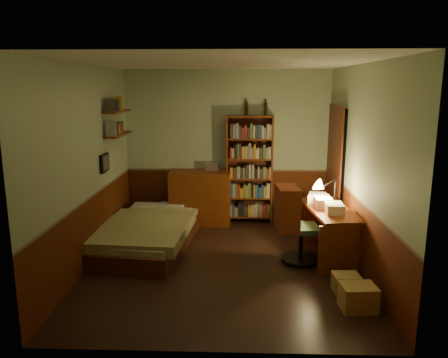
{
  "coord_description": "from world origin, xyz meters",
  "views": [
    {
      "loc": [
        0.2,
        -5.47,
        2.32
      ],
      "look_at": [
        0.0,
        0.25,
        1.1
      ],
      "focal_mm": 35.0,
      "sensor_mm": 36.0,
      "label": 1
    }
  ],
  "objects_px": {
    "desk": "(328,233)",
    "desk_lamp": "(335,186)",
    "bed": "(147,224)",
    "mini_stereo": "(212,166)",
    "bookshelf": "(250,170)",
    "cardboard_box_a": "(358,297)",
    "cardboard_box_b": "(346,283)",
    "office_chair": "(302,224)",
    "dresser": "(201,197)"
  },
  "relations": [
    {
      "from": "mini_stereo",
      "to": "dresser",
      "type": "bearing_deg",
      "value": -139.55
    },
    {
      "from": "bookshelf",
      "to": "cardboard_box_a",
      "type": "xyz_separation_m",
      "value": [
        1.08,
        -3.03,
        -0.79
      ]
    },
    {
      "from": "cardboard_box_b",
      "to": "dresser",
      "type": "bearing_deg",
      "value": 126.75
    },
    {
      "from": "bookshelf",
      "to": "cardboard_box_b",
      "type": "xyz_separation_m",
      "value": [
        1.06,
        -2.62,
        -0.82
      ]
    },
    {
      "from": "mini_stereo",
      "to": "bookshelf",
      "type": "xyz_separation_m",
      "value": [
        0.64,
        -0.04,
        -0.05
      ]
    },
    {
      "from": "bed",
      "to": "office_chair",
      "type": "bearing_deg",
      "value": -7.28
    },
    {
      "from": "bookshelf",
      "to": "office_chair",
      "type": "relative_size",
      "value": 1.75
    },
    {
      "from": "dresser",
      "to": "desk",
      "type": "bearing_deg",
      "value": -35.03
    },
    {
      "from": "cardboard_box_b",
      "to": "office_chair",
      "type": "bearing_deg",
      "value": 115.08
    },
    {
      "from": "office_chair",
      "to": "cardboard_box_a",
      "type": "xyz_separation_m",
      "value": [
        0.43,
        -1.28,
        -0.39
      ]
    },
    {
      "from": "office_chair",
      "to": "cardboard_box_a",
      "type": "bearing_deg",
      "value": -75.79
    },
    {
      "from": "mini_stereo",
      "to": "office_chair",
      "type": "relative_size",
      "value": 0.22
    },
    {
      "from": "bookshelf",
      "to": "desk_lamp",
      "type": "xyz_separation_m",
      "value": [
        1.14,
        -1.44,
        0.06
      ]
    },
    {
      "from": "dresser",
      "to": "desk",
      "type": "distance_m",
      "value": 2.4
    },
    {
      "from": "bookshelf",
      "to": "cardboard_box_a",
      "type": "bearing_deg",
      "value": -67.08
    },
    {
      "from": "bookshelf",
      "to": "cardboard_box_a",
      "type": "height_order",
      "value": "bookshelf"
    },
    {
      "from": "office_chair",
      "to": "cardboard_box_a",
      "type": "distance_m",
      "value": 1.4
    },
    {
      "from": "mini_stereo",
      "to": "cardboard_box_a",
      "type": "bearing_deg",
      "value": -53.3
    },
    {
      "from": "dresser",
      "to": "desk_lamp",
      "type": "distance_m",
      "value": 2.45
    },
    {
      "from": "dresser",
      "to": "desk_lamp",
      "type": "relative_size",
      "value": 1.74
    },
    {
      "from": "office_chair",
      "to": "cardboard_box_a",
      "type": "height_order",
      "value": "office_chair"
    },
    {
      "from": "desk",
      "to": "cardboard_box_a",
      "type": "xyz_separation_m",
      "value": [
        0.03,
        -1.48,
        -0.21
      ]
    },
    {
      "from": "bed",
      "to": "mini_stereo",
      "type": "relative_size",
      "value": 9.66
    },
    {
      "from": "cardboard_box_b",
      "to": "bookshelf",
      "type": "bearing_deg",
      "value": 111.99
    },
    {
      "from": "mini_stereo",
      "to": "cardboard_box_a",
      "type": "relative_size",
      "value": 0.63
    },
    {
      "from": "bed",
      "to": "bookshelf",
      "type": "relative_size",
      "value": 1.19
    },
    {
      "from": "office_chair",
      "to": "cardboard_box_b",
      "type": "bearing_deg",
      "value": -69.34
    },
    {
      "from": "mini_stereo",
      "to": "office_chair",
      "type": "distance_m",
      "value": 2.26
    },
    {
      "from": "dresser",
      "to": "bed",
      "type": "bearing_deg",
      "value": -119.01
    },
    {
      "from": "cardboard_box_a",
      "to": "cardboard_box_b",
      "type": "relative_size",
      "value": 1.23
    },
    {
      "from": "desk_lamp",
      "to": "office_chair",
      "type": "height_order",
      "value": "desk_lamp"
    },
    {
      "from": "mini_stereo",
      "to": "bookshelf",
      "type": "distance_m",
      "value": 0.65
    },
    {
      "from": "mini_stereo",
      "to": "desk",
      "type": "bearing_deg",
      "value": -35.88
    },
    {
      "from": "bed",
      "to": "desk",
      "type": "height_order",
      "value": "desk"
    },
    {
      "from": "desk_lamp",
      "to": "cardboard_box_a",
      "type": "bearing_deg",
      "value": -70.14
    },
    {
      "from": "bookshelf",
      "to": "desk",
      "type": "bearing_deg",
      "value": -52.61
    },
    {
      "from": "desk",
      "to": "desk_lamp",
      "type": "height_order",
      "value": "desk_lamp"
    },
    {
      "from": "desk_lamp",
      "to": "office_chair",
      "type": "bearing_deg",
      "value": -125.08
    },
    {
      "from": "office_chair",
      "to": "desk",
      "type": "bearing_deg",
      "value": 21.94
    },
    {
      "from": "desk_lamp",
      "to": "office_chair",
      "type": "distance_m",
      "value": 0.74
    },
    {
      "from": "bed",
      "to": "desk_lamp",
      "type": "distance_m",
      "value": 2.76
    },
    {
      "from": "mini_stereo",
      "to": "office_chair",
      "type": "bearing_deg",
      "value": -46.82
    },
    {
      "from": "bed",
      "to": "office_chair",
      "type": "relative_size",
      "value": 2.08
    },
    {
      "from": "mini_stereo",
      "to": "bookshelf",
      "type": "relative_size",
      "value": 0.12
    },
    {
      "from": "bed",
      "to": "office_chair",
      "type": "distance_m",
      "value": 2.27
    },
    {
      "from": "bookshelf",
      "to": "cardboard_box_b",
      "type": "height_order",
      "value": "bookshelf"
    },
    {
      "from": "bookshelf",
      "to": "bed",
      "type": "bearing_deg",
      "value": -138.52
    },
    {
      "from": "dresser",
      "to": "cardboard_box_b",
      "type": "relative_size",
      "value": 3.49
    },
    {
      "from": "desk",
      "to": "cardboard_box_a",
      "type": "height_order",
      "value": "desk"
    },
    {
      "from": "bookshelf",
      "to": "desk",
      "type": "relative_size",
      "value": 1.43
    }
  ]
}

